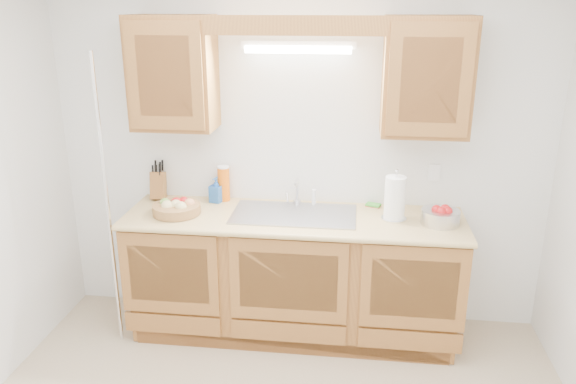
# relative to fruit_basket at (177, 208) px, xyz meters

# --- Properties ---
(room) EXTENTS (3.52, 3.50, 2.50)m
(room) POSITION_rel_fruit_basket_xyz_m (0.80, -1.13, 0.30)
(room) COLOR tan
(room) RESTS_ON ground
(base_cabinets) EXTENTS (2.20, 0.60, 0.86)m
(base_cabinets) POSITION_rel_fruit_basket_xyz_m (0.80, 0.07, -0.51)
(base_cabinets) COLOR #A06A2F
(base_cabinets) RESTS_ON ground
(countertop) EXTENTS (2.30, 0.63, 0.04)m
(countertop) POSITION_rel_fruit_basket_xyz_m (0.80, 0.06, -0.07)
(countertop) COLOR tan
(countertop) RESTS_ON base_cabinets
(upper_cabinet_left) EXTENTS (0.55, 0.33, 0.75)m
(upper_cabinet_left) POSITION_rel_fruit_basket_xyz_m (-0.03, 0.21, 0.88)
(upper_cabinet_left) COLOR #A06A2F
(upper_cabinet_left) RESTS_ON room
(upper_cabinet_right) EXTENTS (0.55, 0.33, 0.75)m
(upper_cabinet_right) POSITION_rel_fruit_basket_xyz_m (1.63, 0.21, 0.88)
(upper_cabinet_right) COLOR #A06A2F
(upper_cabinet_right) RESTS_ON room
(valance) EXTENTS (2.20, 0.05, 0.12)m
(valance) POSITION_rel_fruit_basket_xyz_m (0.80, 0.06, 1.19)
(valance) COLOR #A06A2F
(valance) RESTS_ON room
(fluorescent_fixture) EXTENTS (0.76, 0.08, 0.08)m
(fluorescent_fixture) POSITION_rel_fruit_basket_xyz_m (0.80, 0.29, 1.05)
(fluorescent_fixture) COLOR white
(fluorescent_fixture) RESTS_ON room
(sink) EXTENTS (0.84, 0.46, 0.36)m
(sink) POSITION_rel_fruit_basket_xyz_m (0.80, 0.08, -0.12)
(sink) COLOR #9E9EA3
(sink) RESTS_ON countertop
(wire_shelf_pole) EXTENTS (0.03, 0.03, 2.00)m
(wire_shelf_pole) POSITION_rel_fruit_basket_xyz_m (-0.40, -0.19, 0.05)
(wire_shelf_pole) COLOR silver
(wire_shelf_pole) RESTS_ON ground
(outlet_plate) EXTENTS (0.08, 0.01, 0.12)m
(outlet_plate) POSITION_rel_fruit_basket_xyz_m (1.75, 0.37, 0.20)
(outlet_plate) COLOR white
(outlet_plate) RESTS_ON room
(fruit_basket) EXTENTS (0.33, 0.33, 0.10)m
(fruit_basket) POSITION_rel_fruit_basket_xyz_m (0.00, 0.00, 0.00)
(fruit_basket) COLOR #AD7E45
(fruit_basket) RESTS_ON countertop
(knife_block) EXTENTS (0.12, 0.18, 0.29)m
(knife_block) POSITION_rel_fruit_basket_xyz_m (-0.23, 0.30, 0.06)
(knife_block) COLOR #A06A2F
(knife_block) RESTS_ON countertop
(orange_canister) EXTENTS (0.11, 0.11, 0.26)m
(orange_canister) POSITION_rel_fruit_basket_xyz_m (0.26, 0.31, 0.08)
(orange_canister) COLOR orange
(orange_canister) RESTS_ON countertop
(soap_bottle) EXTENTS (0.10, 0.10, 0.18)m
(soap_bottle) POSITION_rel_fruit_basket_xyz_m (0.21, 0.27, 0.05)
(soap_bottle) COLOR #2157A9
(soap_bottle) RESTS_ON countertop
(sponge) EXTENTS (0.12, 0.09, 0.02)m
(sponge) POSITION_rel_fruit_basket_xyz_m (1.34, 0.31, -0.04)
(sponge) COLOR #CC333F
(sponge) RESTS_ON countertop
(paper_towel) EXTENTS (0.17, 0.17, 0.35)m
(paper_towel) POSITION_rel_fruit_basket_xyz_m (1.47, 0.08, 0.10)
(paper_towel) COLOR silver
(paper_towel) RESTS_ON countertop
(apple_bowl) EXTENTS (0.32, 0.32, 0.13)m
(apple_bowl) POSITION_rel_fruit_basket_xyz_m (1.77, 0.03, 0.01)
(apple_bowl) COLOR silver
(apple_bowl) RESTS_ON countertop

